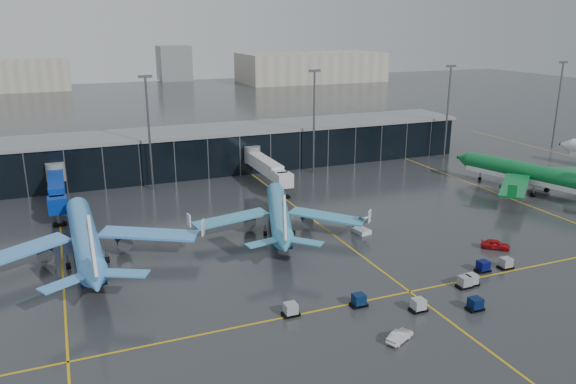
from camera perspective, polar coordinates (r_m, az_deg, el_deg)
name	(u,v)px	position (r m, az deg, el deg)	size (l,w,h in m)	color
ground	(302,262)	(89.12, 1.42, -7.16)	(600.00, 600.00, 0.00)	#282B2D
terminal_pier	(204,150)	(143.75, -8.54, 4.26)	(142.00, 17.00, 10.70)	black
jet_bridges	(57,187)	(121.72, -22.45, 0.43)	(94.00, 27.50, 7.20)	#595B60
flood_masts	(236,123)	(132.06, -5.30, 6.98)	(203.00, 0.50, 25.50)	#595B60
distant_hangars	(200,70)	(355.47, -8.91, 12.18)	(260.00, 71.00, 22.00)	#B2AD99
taxi_lines	(329,232)	(101.94, 4.19, -4.03)	(220.00, 120.00, 0.02)	gold
airliner_arkefly	(83,222)	(93.01, -20.12, -2.90)	(36.92, 42.05, 12.92)	#4392DD
airliner_klm_near	(279,202)	(99.91, -0.95, -0.99)	(32.38, 36.88, 11.33)	#3A94C0
airliner_aer_lingus	(534,163)	(134.58, 23.74, 2.73)	(38.63, 44.00, 13.52)	#0C682E
baggage_carts	(437,288)	(81.92, 14.87, -9.43)	(38.34, 10.64, 1.70)	black
mobile_airstair	(361,229)	(101.67, 7.46, -3.73)	(2.70, 3.52, 3.45)	silver
service_van_red	(496,244)	(100.14, 20.34, -5.00)	(1.85, 4.60, 1.57)	#A90D13
service_van_white	(400,336)	(69.81, 11.28, -14.15)	(1.40, 4.02, 1.32)	silver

